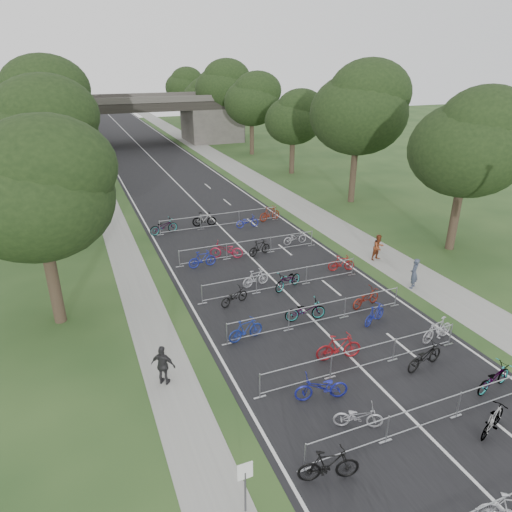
% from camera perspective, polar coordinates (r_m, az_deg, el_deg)
% --- Properties ---
extents(road, '(11.00, 140.00, 0.01)m').
position_cam_1_polar(road, '(57.55, -12.08, 11.08)').
color(road, black).
rests_on(road, ground).
extents(sidewalk_right, '(3.00, 140.00, 0.01)m').
position_cam_1_polar(sidewalk_right, '(59.46, -4.36, 11.91)').
color(sidewalk_right, gray).
rests_on(sidewalk_right, ground).
extents(sidewalk_left, '(2.00, 140.00, 0.01)m').
position_cam_1_polar(sidewalk_left, '(56.74, -19.63, 10.08)').
color(sidewalk_left, gray).
rests_on(sidewalk_left, ground).
extents(lane_markings, '(0.12, 140.00, 0.00)m').
position_cam_1_polar(lane_markings, '(57.55, -12.08, 11.08)').
color(lane_markings, silver).
rests_on(lane_markings, ground).
extents(overpass_bridge, '(31.00, 8.00, 7.05)m').
position_cam_1_polar(overpass_bridge, '(71.62, -14.74, 16.06)').
color(overpass_bridge, '#45423E').
rests_on(overpass_bridge, ground).
extents(park_sign, '(0.45, 0.06, 1.83)m').
position_cam_1_polar(park_sign, '(13.86, -1.37, -26.06)').
color(park_sign, '#4C4C51').
rests_on(park_sign, ground).
extents(tree_left_0, '(6.72, 6.72, 10.25)m').
position_cam_1_polar(tree_left_0, '(22.07, -25.57, 7.19)').
color(tree_left_0, '#33261C').
rests_on(tree_left_0, ground).
extents(tree_right_0, '(7.17, 7.17, 10.93)m').
position_cam_1_polar(tree_right_0, '(31.80, 25.20, 12.44)').
color(tree_right_0, '#33261C').
rests_on(tree_right_0, ground).
extents(tree_left_1, '(7.56, 7.56, 11.53)m').
position_cam_1_polar(tree_left_1, '(33.70, -25.30, 13.60)').
color(tree_left_1, '#33261C').
rests_on(tree_left_1, ground).
extents(tree_right_1, '(8.18, 8.18, 12.47)m').
position_cam_1_polar(tree_right_1, '(40.74, 12.89, 17.37)').
color(tree_right_1, '#33261C').
rests_on(tree_right_1, ground).
extents(tree_left_2, '(8.40, 8.40, 12.81)m').
position_cam_1_polar(tree_left_2, '(45.54, -25.16, 16.69)').
color(tree_left_2, '#33261C').
rests_on(tree_left_2, ground).
extents(tree_right_2, '(6.16, 6.16, 9.39)m').
position_cam_1_polar(tree_right_2, '(51.22, 4.82, 16.77)').
color(tree_right_2, '#33261C').
rests_on(tree_right_2, ground).
extents(tree_left_3, '(6.72, 6.72, 10.25)m').
position_cam_1_polar(tree_left_3, '(57.63, -24.65, 16.12)').
color(tree_left_3, '#33261C').
rests_on(tree_left_3, ground).
extents(tree_right_3, '(7.17, 7.17, 10.93)m').
position_cam_1_polar(tree_right_3, '(62.02, -0.42, 18.90)').
color(tree_right_3, '#33261C').
rests_on(tree_right_3, ground).
extents(tree_left_4, '(7.56, 7.56, 11.53)m').
position_cam_1_polar(tree_left_4, '(69.53, -24.67, 17.72)').
color(tree_left_4, '#33261C').
rests_on(tree_left_4, ground).
extents(tree_right_4, '(8.18, 8.18, 12.47)m').
position_cam_1_polar(tree_right_4, '(73.20, -4.15, 20.30)').
color(tree_right_4, '#33261C').
rests_on(tree_right_4, ground).
extents(tree_left_5, '(8.40, 8.40, 12.81)m').
position_cam_1_polar(tree_left_5, '(81.47, -24.68, 18.85)').
color(tree_left_5, '#33261C').
rests_on(tree_left_5, ground).
extents(tree_right_5, '(6.16, 6.16, 9.39)m').
position_cam_1_polar(tree_right_5, '(84.77, -6.84, 19.30)').
color(tree_right_5, '#33261C').
rests_on(tree_right_5, ground).
extents(tree_left_6, '(6.72, 6.72, 10.25)m').
position_cam_1_polar(tree_left_6, '(93.53, -24.43, 18.22)').
color(tree_left_6, '#33261C').
rests_on(tree_left_6, ground).
extents(tree_right_6, '(7.17, 7.17, 10.93)m').
position_cam_1_polar(tree_right_6, '(96.30, -8.96, 20.25)').
color(tree_right_6, '#33261C').
rests_on(tree_right_6, ground).
extents(barrier_row_1, '(9.70, 0.08, 1.10)m').
position_cam_1_polar(barrier_row_1, '(17.53, 20.27, -18.31)').
color(barrier_row_1, '#A1A3A9').
rests_on(barrier_row_1, ground).
extents(barrier_row_2, '(9.70, 0.08, 1.10)m').
position_cam_1_polar(barrier_row_2, '(19.63, 13.27, -12.30)').
color(barrier_row_2, '#A1A3A9').
rests_on(barrier_row_2, ground).
extents(barrier_row_3, '(9.70, 0.08, 1.10)m').
position_cam_1_polar(barrier_row_3, '(22.27, 7.70, -7.19)').
color(barrier_row_3, '#A1A3A9').
rests_on(barrier_row_3, ground).
extents(barrier_row_4, '(9.70, 0.08, 1.10)m').
position_cam_1_polar(barrier_row_4, '(25.37, 3.27, -2.97)').
color(barrier_row_4, '#A1A3A9').
rests_on(barrier_row_4, ground).
extents(barrier_row_5, '(9.70, 0.08, 1.10)m').
position_cam_1_polar(barrier_row_5, '(29.54, -0.87, 1.02)').
color(barrier_row_5, '#A1A3A9').
rests_on(barrier_row_5, ground).
extents(barrier_row_6, '(9.70, 0.08, 1.10)m').
position_cam_1_polar(barrier_row_6, '(34.85, -4.50, 4.49)').
color(barrier_row_6, '#A1A3A9').
rests_on(barrier_row_6, ground).
extents(bike_1, '(1.87, 1.37, 1.11)m').
position_cam_1_polar(bike_1, '(15.78, 29.36, -25.92)').
color(bike_1, '#A5A5AD').
rests_on(bike_1, ground).
extents(bike_4, '(2.00, 1.03, 1.16)m').
position_cam_1_polar(bike_4, '(15.23, 9.07, -24.43)').
color(bike_4, black).
rests_on(bike_4, ground).
extents(bike_5, '(1.82, 1.28, 0.91)m').
position_cam_1_polar(bike_5, '(17.06, 12.67, -18.98)').
color(bike_5, '#9C9DA4').
rests_on(bike_5, ground).
extents(bike_6, '(1.80, 1.06, 1.05)m').
position_cam_1_polar(bike_6, '(18.33, 27.52, -17.75)').
color(bike_6, '#A1A3A9').
rests_on(bike_6, ground).
extents(bike_7, '(2.07, 1.04, 1.04)m').
position_cam_1_polar(bike_7, '(20.34, 27.58, -13.37)').
color(bike_7, '#A1A3A9').
rests_on(bike_7, ground).
extents(bike_8, '(2.16, 1.18, 1.08)m').
position_cam_1_polar(bike_8, '(17.85, 8.19, -16.00)').
color(bike_8, navy).
rests_on(bike_8, ground).
extents(bike_9, '(2.08, 0.90, 1.21)m').
position_cam_1_polar(bike_9, '(19.95, 10.30, -11.16)').
color(bike_9, maroon).
rests_on(bike_9, ground).
extents(bike_10, '(2.13, 1.10, 1.07)m').
position_cam_1_polar(bike_10, '(20.46, 20.33, -11.69)').
color(bike_10, black).
rests_on(bike_10, ground).
extents(bike_11, '(1.95, 0.83, 1.14)m').
position_cam_1_polar(bike_11, '(22.39, 21.72, -8.56)').
color(bike_11, '#A7A5AD').
rests_on(bike_11, ground).
extents(bike_12, '(1.82, 0.79, 1.06)m').
position_cam_1_polar(bike_12, '(20.92, -1.30, -9.19)').
color(bike_12, navy).
rests_on(bike_12, ground).
extents(bike_13, '(2.15, 1.04, 1.08)m').
position_cam_1_polar(bike_13, '(22.50, 6.17, -6.77)').
color(bike_13, '#A1A3A9').
rests_on(bike_13, ground).
extents(bike_14, '(1.70, 1.05, 0.99)m').
position_cam_1_polar(bike_14, '(22.86, 14.61, -7.07)').
color(bike_14, navy).
rests_on(bike_14, ground).
extents(bike_15, '(1.95, 1.05, 0.97)m').
position_cam_1_polar(bike_15, '(24.25, 13.56, -5.11)').
color(bike_15, maroon).
rests_on(bike_15, ground).
extents(bike_16, '(1.81, 1.13, 0.90)m').
position_cam_1_polar(bike_16, '(23.81, -2.74, -5.09)').
color(bike_16, black).
rests_on(bike_16, ground).
extents(bike_17, '(1.70, 0.70, 0.99)m').
position_cam_1_polar(bike_17, '(25.60, -0.05, -2.79)').
color(bike_17, '#B5B5BD').
rests_on(bike_17, ground).
extents(bike_18, '(2.13, 1.44, 1.06)m').
position_cam_1_polar(bike_18, '(25.37, 4.03, -3.03)').
color(bike_18, '#A1A3A9').
rests_on(bike_18, ground).
extents(bike_19, '(1.71, 0.87, 0.99)m').
position_cam_1_polar(bike_19, '(27.92, 10.61, -0.90)').
color(bike_19, maroon).
rests_on(bike_19, ground).
extents(bike_20, '(1.78, 0.59, 1.06)m').
position_cam_1_polar(bike_20, '(28.11, -6.74, -0.40)').
color(bike_20, navy).
rests_on(bike_20, ground).
extents(bike_21, '(2.24, 1.55, 1.11)m').
position_cam_1_polar(bike_21, '(29.23, -3.71, 0.73)').
color(bike_21, maroon).
rests_on(bike_21, ground).
extents(bike_22, '(1.78, 0.93, 1.03)m').
position_cam_1_polar(bike_22, '(29.63, 0.44, 1.02)').
color(bike_22, black).
rests_on(bike_22, ground).
extents(bike_23, '(1.80, 0.72, 0.93)m').
position_cam_1_polar(bike_23, '(31.56, 4.89, 2.27)').
color(bike_23, gray).
rests_on(bike_23, ground).
extents(bike_24, '(2.25, 1.18, 1.12)m').
position_cam_1_polar(bike_24, '(33.99, -11.49, 3.62)').
color(bike_24, '#A1A3A9').
rests_on(bike_24, ground).
extents(bike_25, '(1.90, 0.84, 1.10)m').
position_cam_1_polar(bike_25, '(35.12, -6.48, 4.58)').
color(bike_25, '#A1A3A9').
rests_on(bike_25, ground).
extents(bike_26, '(1.80, 0.66, 0.94)m').
position_cam_1_polar(bike_26, '(34.67, -1.08, 4.33)').
color(bike_26, '#1C259E').
rests_on(bike_26, ground).
extents(bike_27, '(1.99, 0.95, 1.16)m').
position_cam_1_polar(bike_27, '(36.16, 1.72, 5.32)').
color(bike_27, maroon).
rests_on(bike_27, ground).
extents(pedestrian_a, '(0.77, 0.71, 1.76)m').
position_cam_1_polar(pedestrian_a, '(26.74, 19.15, -2.08)').
color(pedestrian_a, '#353D4F').
rests_on(pedestrian_a, ground).
extents(pedestrian_b, '(0.89, 0.74, 1.68)m').
position_cam_1_polar(pedestrian_b, '(29.87, 15.05, 1.04)').
color(pedestrian_b, brown).
rests_on(pedestrian_b, ground).
extents(pedestrian_c, '(1.05, 0.93, 1.71)m').
position_cam_1_polar(pedestrian_c, '(18.57, -11.52, -13.27)').
color(pedestrian_c, '#262528').
rests_on(pedestrian_c, ground).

